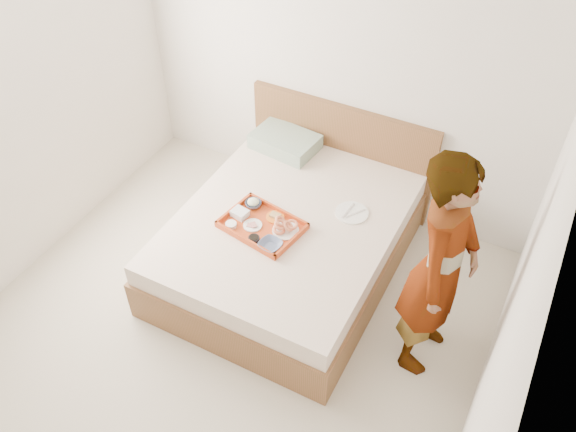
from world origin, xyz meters
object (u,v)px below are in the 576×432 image
(person, at_px, (441,268))
(bed, at_px, (288,242))
(dinner_plate, at_px, (352,213))
(tray, at_px, (262,225))

(person, bearing_deg, bed, 80.31)
(bed, xyz_separation_m, person, (1.21, -0.27, 0.60))
(dinner_plate, xyz_separation_m, person, (0.80, -0.54, 0.33))
(tray, height_order, person, person)
(dinner_plate, relative_size, person, 0.15)
(bed, relative_size, dinner_plate, 7.92)
(bed, height_order, person, person)
(dinner_plate, distance_m, person, 1.02)
(tray, xyz_separation_m, person, (1.33, -0.09, 0.31))
(bed, bearing_deg, person, -12.78)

